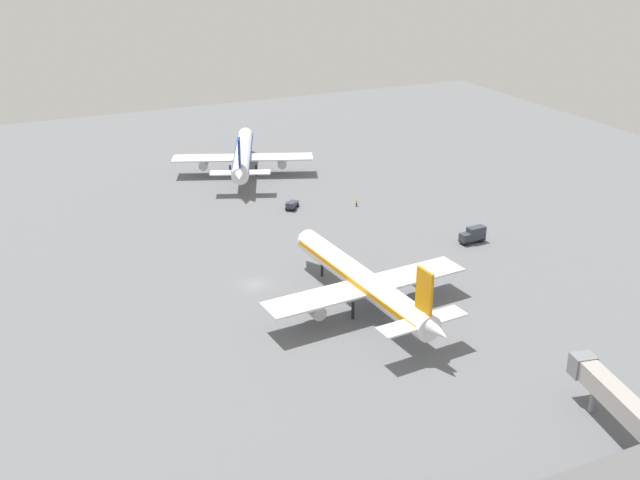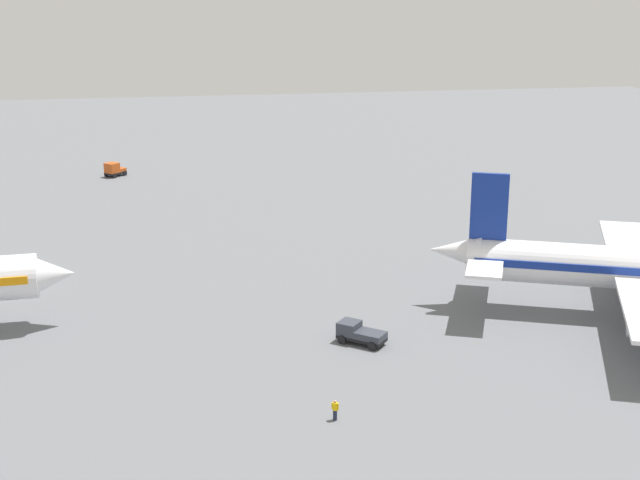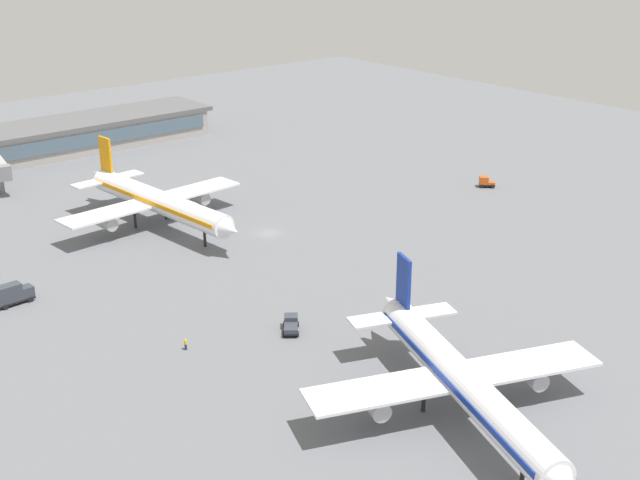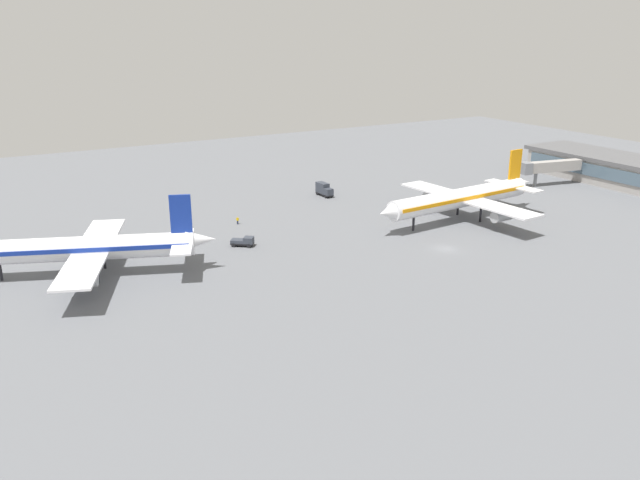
% 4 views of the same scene
% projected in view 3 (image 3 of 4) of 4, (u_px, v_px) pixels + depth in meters
% --- Properties ---
extents(ground, '(288.00, 288.00, 0.00)m').
position_uv_depth(ground, '(269.00, 233.00, 157.13)').
color(ground, slate).
extents(terminal_building, '(79.95, 17.55, 7.32)m').
position_uv_depth(terminal_building, '(55.00, 138.00, 207.73)').
color(terminal_building, '#9E9993').
rests_on(terminal_building, ground).
extents(airplane_at_gate, '(37.19, 46.27, 14.07)m').
position_uv_depth(airplane_at_gate, '(157.00, 201.00, 158.44)').
color(airplane_at_gate, white).
rests_on(airplane_at_gate, ground).
extents(airplane_taxiing, '(35.90, 43.51, 13.82)m').
position_uv_depth(airplane_taxiing, '(461.00, 380.00, 98.37)').
color(airplane_taxiing, white).
rests_on(airplane_taxiing, ground).
extents(catering_truck, '(5.69, 2.45, 3.30)m').
position_uv_depth(catering_truck, '(13.00, 294.00, 128.26)').
color(catering_truck, black).
rests_on(catering_truck, ground).
extents(pushback_tractor, '(4.24, 4.62, 1.90)m').
position_uv_depth(pushback_tractor, '(291.00, 324.00, 120.43)').
color(pushback_tractor, black).
rests_on(pushback_tractor, ground).
extents(baggage_tug, '(3.72, 3.69, 2.30)m').
position_uv_depth(baggage_tug, '(486.00, 182.00, 182.87)').
color(baggage_tug, black).
rests_on(baggage_tug, ground).
extents(ground_crew_worker, '(0.52, 0.52, 1.67)m').
position_uv_depth(ground_crew_worker, '(186.00, 344.00, 115.27)').
color(ground_crew_worker, '#1E2338').
rests_on(ground_crew_worker, ground).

